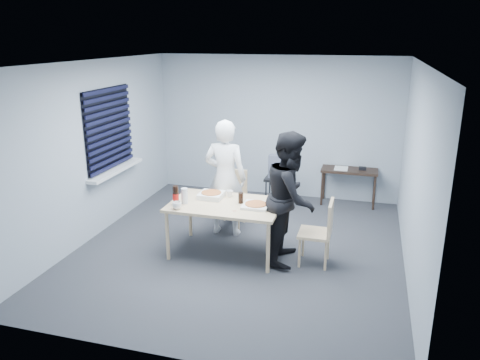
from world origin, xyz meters
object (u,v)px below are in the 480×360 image
(dining_table, at_px, (226,207))
(mug_a, at_px, (177,206))
(person_white, at_px, (225,178))
(side_table, at_px, (349,173))
(chair_far, at_px, (233,194))
(backpack, at_px, (277,167))
(mug_b, at_px, (230,194))
(person_black, at_px, (291,198))
(stool, at_px, (277,183))
(soda_bottle, at_px, (176,196))
(chair_right, at_px, (322,228))

(dining_table, bearing_deg, mug_a, -145.72)
(person_white, bearing_deg, side_table, -133.70)
(chair_far, height_order, backpack, backpack)
(backpack, bearing_deg, dining_table, -94.80)
(person_white, relative_size, side_table, 1.80)
(backpack, height_order, mug_b, backpack)
(mug_a, relative_size, mug_b, 1.23)
(person_white, relative_size, mug_b, 17.70)
(backpack, relative_size, mug_a, 3.29)
(side_table, bearing_deg, person_black, -104.89)
(chair_far, height_order, stool, chair_far)
(mug_b, bearing_deg, chair_far, 103.40)
(person_white, height_order, person_black, same)
(chair_far, height_order, mug_a, chair_far)
(side_table, distance_m, mug_a, 3.55)
(soda_bottle, bearing_deg, mug_a, -62.39)
(dining_table, height_order, person_white, person_white)
(person_black, height_order, soda_bottle, person_black)
(dining_table, bearing_deg, chair_right, 0.32)
(backpack, bearing_deg, side_table, 26.83)
(chair_right, distance_m, mug_b, 1.40)
(mug_a, relative_size, soda_bottle, 0.46)
(dining_table, xyz_separation_m, mug_b, (-0.03, 0.28, 0.11))
(stool, bearing_deg, dining_table, -99.11)
(chair_far, xyz_separation_m, side_table, (1.74, 1.44, 0.06))
(chair_right, distance_m, stool, 2.22)
(person_black, bearing_deg, chair_right, -95.62)
(side_table, height_order, backpack, backpack)
(person_white, relative_size, stool, 3.23)
(backpack, bearing_deg, chair_far, -114.80)
(stool, bearing_deg, chair_right, -63.34)
(person_white, relative_size, person_black, 1.00)
(dining_table, relative_size, chair_right, 1.69)
(chair_far, relative_size, mug_a, 7.24)
(chair_right, xyz_separation_m, side_table, (0.22, 2.48, 0.06))
(person_white, xyz_separation_m, stool, (0.53, 1.33, -0.45))
(person_white, height_order, soda_bottle, person_white)
(person_white, xyz_separation_m, person_black, (1.09, -0.61, 0.00))
(person_white, height_order, side_table, person_white)
(chair_far, bearing_deg, backpack, 60.84)
(person_white, xyz_separation_m, mug_a, (-0.35, -1.04, -0.10))
(chair_far, bearing_deg, soda_bottle, -108.51)
(chair_right, bearing_deg, side_table, 84.97)
(chair_right, bearing_deg, mug_a, -168.38)
(person_white, relative_size, backpack, 4.37)
(side_table, relative_size, mug_b, 9.82)
(chair_far, distance_m, backpack, 1.10)
(mug_b, bearing_deg, side_table, 54.67)
(chair_far, bearing_deg, side_table, 39.68)
(mug_b, height_order, soda_bottle, soda_bottle)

